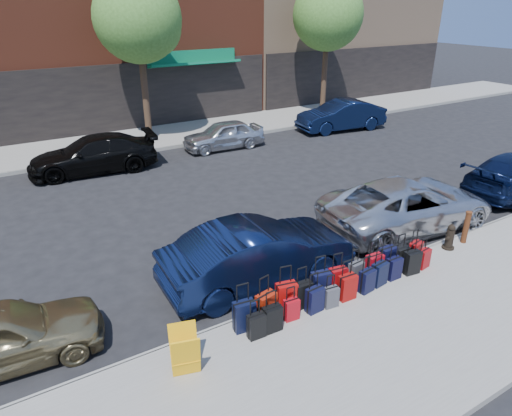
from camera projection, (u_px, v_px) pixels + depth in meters
ground at (237, 218)px, 14.27m from camera, size 120.00×120.00×0.00m
sidewalk_near at (394, 335)px, 9.18m from camera, size 60.00×4.00×0.15m
sidewalk_far at (136, 140)px, 22.01m from camera, size 60.00×4.00×0.15m
curb_near at (329, 286)px, 10.76m from camera, size 60.00×0.08×0.15m
curb_far at (151, 151)px, 20.44m from camera, size 60.00×0.08×0.15m
tree_center at (141, 21)px, 19.71m from camera, size 3.80×3.80×7.27m
tree_right at (330, 17)px, 24.67m from camera, size 3.80×3.80×7.27m
suitcase_front_0 at (244, 316)px, 9.11m from camera, size 0.46×0.29×1.05m
suitcase_front_1 at (266, 307)px, 9.36m from camera, size 0.47×0.32×1.04m
suitcase_front_2 at (286, 297)px, 9.68m from camera, size 0.48×0.32×1.06m
suitcase_front_3 at (303, 295)px, 9.80m from camera, size 0.40×0.23×0.96m
suitcase_front_4 at (320, 285)px, 10.12m from camera, size 0.46×0.30×1.02m
suitcase_front_5 at (338, 280)px, 10.32m from camera, size 0.43×0.28×0.97m
suitcase_front_6 at (356, 273)px, 10.65m from camera, size 0.38×0.23×0.88m
suitcase_front_7 at (374, 267)px, 10.82m from camera, size 0.42×0.24×0.99m
suitcase_front_8 at (387, 259)px, 11.11m from camera, size 0.43×0.24×1.03m
suitcase_front_9 at (401, 258)px, 11.23m from camera, size 0.39×0.21×0.93m
suitcase_front_10 at (415, 252)px, 11.47m from camera, size 0.41×0.28×0.92m
suitcase_back_0 at (256, 326)px, 8.93m from camera, size 0.36×0.22×0.84m
suitcase_back_1 at (272, 319)px, 9.10m from camera, size 0.39×0.23×0.90m
suitcase_back_2 at (291, 309)px, 9.44m from camera, size 0.33×0.21×0.76m
suitcase_back_3 at (315, 300)px, 9.67m from camera, size 0.39×0.24×0.91m
suitcase_back_4 at (331, 297)px, 9.84m from camera, size 0.34×0.22×0.77m
suitcase_back_5 at (347, 287)px, 10.07m from camera, size 0.41×0.25×0.95m
suitcase_back_6 at (367, 281)px, 10.34m from camera, size 0.39×0.26×0.89m
suitcase_back_7 at (379, 274)px, 10.58m from camera, size 0.41×0.27×0.92m
suitcase_back_8 at (394, 268)px, 10.82m from camera, size 0.37×0.21×0.88m
suitcase_back_9 at (412, 262)px, 11.02m from camera, size 0.43×0.28×0.95m
suitcase_back_10 at (424, 258)px, 11.28m from camera, size 0.36×0.24×0.80m
fire_hydrant at (450, 237)px, 12.12m from camera, size 0.37×0.32×0.71m
bollard at (466, 227)px, 12.36m from camera, size 0.17×0.17×0.92m
display_rack at (185, 352)px, 8.01m from camera, size 0.63×0.66×0.89m
car_near_1 at (258, 254)px, 10.76m from camera, size 4.70×1.76×1.53m
car_near_2 at (407, 204)px, 13.44m from camera, size 5.57×3.02×1.48m
car_far_1 at (93, 154)px, 17.90m from camera, size 5.07×2.48×1.42m
car_far_2 at (224, 135)px, 20.77m from camera, size 3.80×1.68×1.27m
car_far_3 at (341, 115)px, 23.69m from camera, size 4.82×2.25×1.53m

